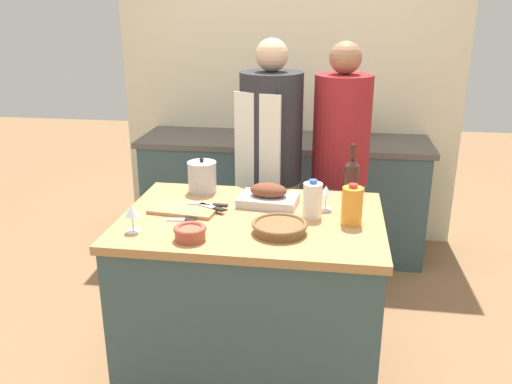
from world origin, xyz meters
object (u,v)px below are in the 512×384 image
roasting_pan (268,196)px  stock_pot (202,177)px  condiment_bottle_short (289,122)px  knife_chef (209,204)px  milk_jug (313,200)px  wine_glass_right (132,212)px  person_cook_guest (340,163)px  wine_bottle_green (351,178)px  mixing_bowl (190,232)px  cutting_board (185,209)px  condiment_bottle_tall (274,124)px  knife_paring (182,220)px  juice_jug (352,206)px  knife_bread (213,207)px  condiment_bottle_extra (242,131)px  stand_mixer (356,122)px  person_cook_aproned (271,163)px  wine_glass_left (326,193)px  wicker_basket (280,227)px

roasting_pan → stock_pot: stock_pot is taller
condiment_bottle_short → knife_chef: bearing=-99.0°
milk_jug → wine_glass_right: bearing=-159.2°
stock_pot → person_cook_guest: person_cook_guest is taller
wine_bottle_green → condiment_bottle_short: size_ratio=1.37×
mixing_bowl → knife_chef: mixing_bowl is taller
stock_pot → knife_chef: bearing=-68.8°
cutting_board → mixing_bowl: bearing=-70.5°
knife_chef → condiment_bottle_short: (0.25, 1.58, 0.09)m
stock_pot → knife_chef: (0.10, -0.25, -0.06)m
stock_pot → condiment_bottle_tall: 1.37m
knife_paring → juice_jug: bearing=5.5°
roasting_pan → condiment_bottle_short: size_ratio=1.44×
roasting_pan → knife_bread: 0.29m
wine_bottle_green → knife_bread: size_ratio=1.98×
cutting_board → stock_pot: stock_pot is taller
condiment_bottle_short → milk_jug: bearing=-80.8°
roasting_pan → juice_jug: juice_jug is taller
condiment_bottle_extra → knife_paring: bearing=-91.0°
stand_mixer → condiment_bottle_tall: size_ratio=1.79×
person_cook_guest → wine_bottle_green: bearing=-99.2°
mixing_bowl → person_cook_aproned: (0.21, 1.11, 0.00)m
wine_glass_left → condiment_bottle_short: bearing=102.0°
stock_pot → stand_mixer: (0.84, 1.29, 0.06)m
milk_jug → wicker_basket: bearing=-122.1°
wicker_basket → wine_bottle_green: 0.59m
wicker_basket → condiment_bottle_extra: bearing=105.6°
condiment_bottle_short → person_cook_aproned: bearing=-92.2°
knife_chef → knife_paring: (-0.09, -0.17, -0.02)m
condiment_bottle_extra → person_cook_aproned: person_cook_aproned is taller
juice_jug → condiment_bottle_tall: 1.78m
condiment_bottle_extra → wine_glass_left: bearing=-63.4°
wine_glass_right → knife_paring: (0.18, 0.16, -0.09)m
wicker_basket → person_cook_aproned: (-0.16, 0.98, 0.01)m
roasting_pan → condiment_bottle_short: 1.48m
stock_pot → condiment_bottle_short: bearing=75.4°
knife_chef → condiment_bottle_extra: condiment_bottle_extra is taller
cutting_board → person_cook_guest: 1.12m
cutting_board → wine_glass_right: wine_glass_right is taller
wine_glass_left → wine_glass_right: size_ratio=0.98×
knife_chef → condiment_bottle_tall: (0.14, 1.60, 0.07)m
roasting_pan → wine_glass_left: 0.29m
wine_glass_left → condiment_bottle_tall: 1.59m
milk_jug → wine_glass_right: size_ratio=1.45×
stock_pot → knife_bread: size_ratio=1.27×
wine_glass_right → condiment_bottle_tall: bearing=78.0°
juice_jug → cutting_board: bearing=176.7°
cutting_board → knife_paring: cutting_board is taller
cutting_board → wine_glass_right: bearing=-118.7°
condiment_bottle_short → roasting_pan: bearing=-88.7°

